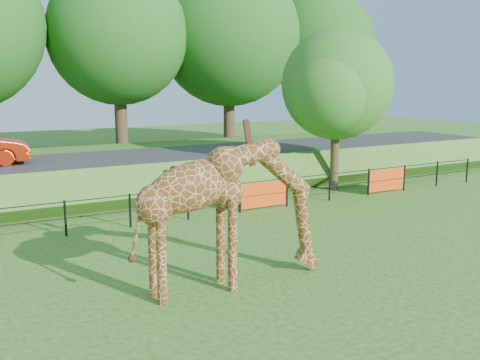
# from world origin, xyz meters

# --- Properties ---
(ground) EXTENTS (90.00, 90.00, 0.00)m
(ground) POSITION_xyz_m (0.00, 0.00, 0.00)
(ground) COLOR #205916
(ground) RESTS_ON ground
(giraffe) EXTENTS (4.70, 0.98, 3.34)m
(giraffe) POSITION_xyz_m (-1.50, 2.09, 1.67)
(giraffe) COLOR #5E3213
(giraffe) RESTS_ON ground
(perimeter_fence) EXTENTS (28.07, 0.10, 1.10)m
(perimeter_fence) POSITION_xyz_m (0.00, 8.00, 0.55)
(perimeter_fence) COLOR black
(perimeter_fence) RESTS_ON ground
(embankment) EXTENTS (40.00, 9.00, 1.30)m
(embankment) POSITION_xyz_m (0.00, 15.50, 0.65)
(embankment) COLOR #205916
(embankment) RESTS_ON ground
(road) EXTENTS (40.00, 5.00, 0.12)m
(road) POSITION_xyz_m (0.00, 14.00, 1.36)
(road) COLOR #2A2A2C
(road) RESTS_ON embankment
(visitor) EXTENTS (0.59, 0.40, 1.57)m
(visitor) POSITION_xyz_m (0.25, 9.90, 0.78)
(visitor) COLOR black
(visitor) RESTS_ON ground
(tree_east) EXTENTS (5.40, 4.71, 6.76)m
(tree_east) POSITION_xyz_m (7.60, 9.63, 4.28)
(tree_east) COLOR #372818
(tree_east) RESTS_ON ground
(bg_tree_line) EXTENTS (37.30, 8.80, 11.82)m
(bg_tree_line) POSITION_xyz_m (1.89, 22.00, 7.19)
(bg_tree_line) COLOR #372818
(bg_tree_line) RESTS_ON ground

